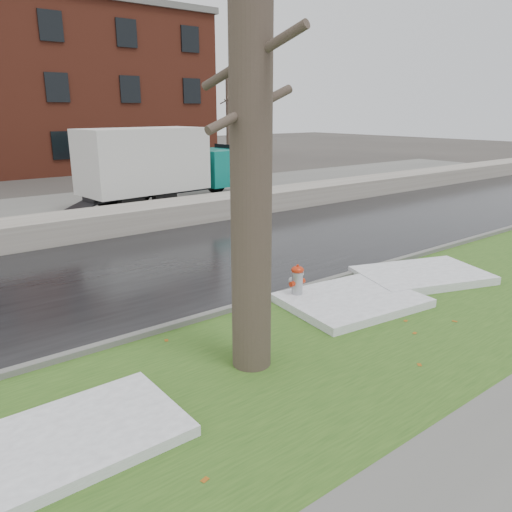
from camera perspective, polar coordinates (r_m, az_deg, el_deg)
ground at (r=9.01m, az=1.44°, el=-8.27°), size 120.00×120.00×0.00m
verge at (r=8.18m, az=7.12°, el=-10.96°), size 60.00×4.50×0.04m
road at (r=12.58m, az=-11.69°, el=-1.31°), size 60.00×7.00×0.03m
parking_lot at (r=20.36m, az=-22.56°, el=4.48°), size 60.00×9.00×0.03m
curb at (r=9.71m, az=-2.32°, el=-5.96°), size 60.00×0.15×0.14m
snowbank at (r=16.25m, az=-18.46°, el=3.47°), size 60.00×1.60×0.75m
bg_tree_right at (r=37.01m, az=-3.16°, el=15.63°), size 1.40×1.62×6.50m
fire_hydrant at (r=10.02m, az=4.72°, el=-2.95°), size 0.37×0.32×0.77m
tree at (r=6.85m, az=-0.58°, el=15.85°), size 1.51×1.79×7.26m
box_truck at (r=20.84m, az=-10.36°, el=10.25°), size 9.42×2.93×3.11m
snow_patch_near at (r=10.14m, az=10.85°, el=-4.97°), size 2.81×2.28×0.16m
snow_patch_far at (r=6.52m, az=-18.99°, el=-18.60°), size 2.20×1.60×0.14m
snow_patch_side at (r=12.01m, az=18.43°, el=-2.10°), size 3.24×2.63×0.18m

